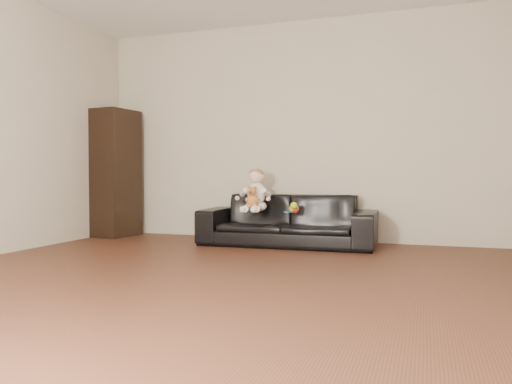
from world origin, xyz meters
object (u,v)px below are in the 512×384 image
(teddy_bear, at_px, (252,197))
(toy_blue_disc, at_px, (288,212))
(cabinet, at_px, (116,173))
(baby, at_px, (256,193))
(toy_green, at_px, (294,209))
(sofa, at_px, (288,220))
(toy_rattle, at_px, (295,210))

(teddy_bear, xyz_separation_m, toy_blue_disc, (0.35, 0.17, -0.16))
(cabinet, relative_size, baby, 3.33)
(teddy_bear, height_order, toy_blue_disc, teddy_bear)
(toy_green, bearing_deg, baby, 177.65)
(sofa, height_order, teddy_bear, teddy_bear)
(toy_green, distance_m, toy_rattle, 0.04)
(cabinet, distance_m, toy_rattle, 2.45)
(toy_rattle, height_order, toy_blue_disc, toy_rattle)
(toy_green, bearing_deg, sofa, 129.73)
(toy_rattle, bearing_deg, teddy_bear, -167.87)
(cabinet, height_order, toy_green, cabinet)
(teddy_bear, height_order, toy_green, teddy_bear)
(cabinet, relative_size, toy_green, 12.19)
(baby, relative_size, toy_rattle, 6.70)
(sofa, bearing_deg, toy_blue_disc, -75.56)
(toy_green, relative_size, toy_blue_disc, 1.36)
(toy_green, height_order, toy_blue_disc, toy_green)
(sofa, distance_m, toy_rattle, 0.23)
(cabinet, bearing_deg, toy_rattle, 0.10)
(sofa, bearing_deg, toy_rattle, -52.68)
(baby, distance_m, toy_rattle, 0.50)
(teddy_bear, xyz_separation_m, toy_green, (0.43, 0.13, -0.12))
(baby, relative_size, teddy_bear, 2.08)
(cabinet, distance_m, teddy_bear, 2.00)
(baby, xyz_separation_m, toy_green, (0.44, -0.02, -0.17))
(sofa, height_order, baby, baby)
(cabinet, height_order, teddy_bear, cabinet)
(sofa, xyz_separation_m, baby, (-0.34, -0.11, 0.30))
(cabinet, relative_size, toy_rattle, 22.32)
(baby, xyz_separation_m, toy_blue_disc, (0.36, 0.02, -0.20))
(sofa, bearing_deg, teddy_bear, -144.13)
(sofa, distance_m, cabinet, 2.34)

